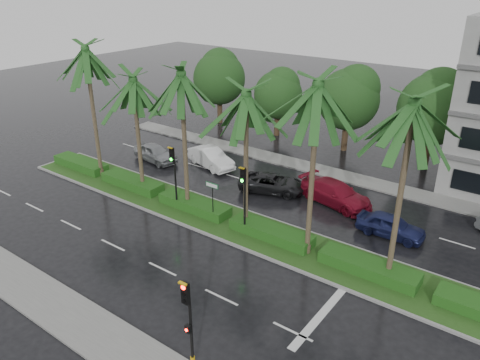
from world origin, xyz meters
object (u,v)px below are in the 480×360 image
Objects in this scene: signal_near at (189,324)px; car_blue at (391,226)px; signal_median_left at (174,169)px; car_red at (336,193)px; car_white at (211,158)px; car_silver at (155,153)px; car_darkgrey at (272,183)px; street_sign at (212,192)px.

signal_near is 15.24m from car_blue.
signal_median_left is 0.83× the size of car_red.
signal_median_left is 0.94× the size of car_white.
signal_near is 1.02× the size of car_silver.
signal_median_left is at bearing -119.41° from car_silver.
signal_median_left is 7.51m from car_darkgrey.
car_silver reaches higher than car_darkgrey.
car_darkgrey is at bearing -79.40° from car_silver.
car_white reaches higher than car_darkgrey.
car_blue is (12.50, 5.23, -2.31)m from signal_median_left.
signal_near is at bearing -44.09° from signal_median_left.
car_blue is (9.00, -0.99, 0.03)m from car_darkgrey.
car_red reaches higher than car_white.
signal_near is 0.94× the size of car_white.
car_darkgrey is at bearing -83.41° from car_white.
car_darkgrey is at bearing 85.27° from street_sign.
signal_near is 21.43m from car_white.
car_white is 0.98× the size of car_darkgrey.
car_white is 6.58m from car_darkgrey.
signal_near reaches higher than car_darkgrey.
car_red is at bearing -74.83° from car_white.
signal_near is at bearing -54.66° from street_sign.
car_silver is 0.92× the size of car_white.
street_sign reaches higher than car_blue.
signal_median_left is 9.55m from car_silver.
street_sign reaches higher than car_darkgrey.
street_sign is at bearing 157.23° from car_red.
street_sign is 0.61× the size of car_silver.
car_silver is at bearing 143.96° from signal_median_left.
street_sign is at bearing 116.78° from car_blue.
signal_near is 17.28m from car_darkgrey.
car_red is (4.50, 0.94, 0.11)m from car_darkgrey.
car_white is at bearing 112.44° from signal_median_left.
car_white reaches higher than car_silver.
signal_near reaches higher than street_sign.
car_silver is 0.90× the size of car_darkgrey.
street_sign is at bearing 3.47° from signal_median_left.
signal_median_left reaches higher than car_white.
signal_near reaches higher than car_red.
signal_near is 12.11m from street_sign.
signal_median_left is 13.75m from car_blue.
street_sign is at bearing 125.34° from signal_near.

